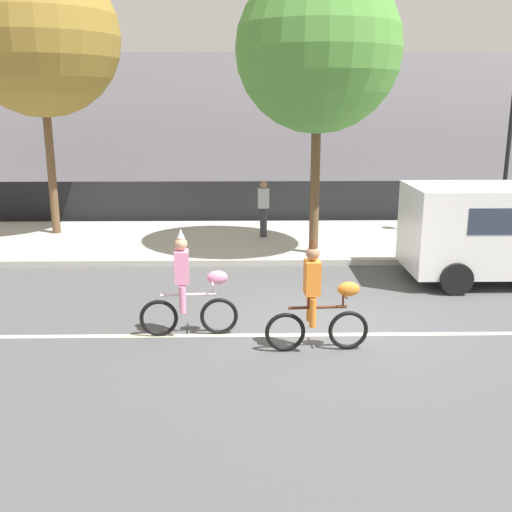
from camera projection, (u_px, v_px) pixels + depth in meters
The scene contains 10 objects.
ground_plane at pixel (334, 324), 11.06m from camera, with size 80.00×80.00×0.00m, color #4C4C4F.
road_centre_line at pixel (338, 334), 10.58m from camera, with size 36.00×0.14×0.01m, color beige.
sidewalk_curb at pixel (302, 240), 17.33m from camera, with size 60.00×5.00×0.15m, color #ADAAA3.
fence_line at pixel (294, 202), 19.97m from camera, with size 40.00×0.08×1.40m, color black.
building_backdrop at pixel (257, 124), 27.71m from camera, with size 28.00×8.00×5.80m, color #99939E.
parade_cyclist_pink at pixel (189, 290), 10.35m from camera, with size 1.72×0.50×1.92m.
parade_cyclist_orange at pixel (319, 302), 9.72m from camera, with size 1.72×0.50×1.92m.
street_tree_near_lamp at pixel (40, 36), 16.53m from camera, with size 4.42×4.42×7.78m.
street_tree_far_corner at pixel (318, 50), 14.36m from camera, with size 4.01×4.01×7.05m.
pedestrian_onlooker at pixel (264, 208), 17.20m from camera, with size 0.32×0.20×1.62m.
Camera 1 is at (-1.63, -10.35, 4.04)m, focal length 42.00 mm.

